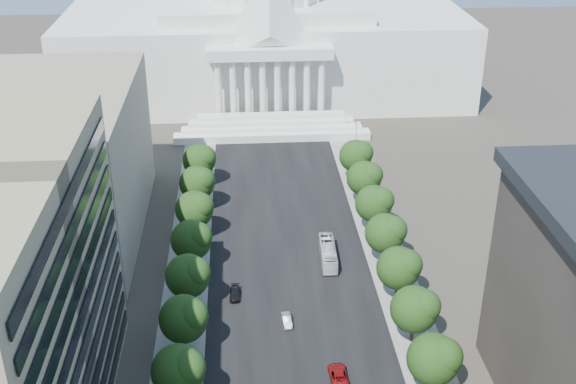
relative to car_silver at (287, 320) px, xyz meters
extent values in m
cube|color=black|center=(1.63, 24.09, -0.67)|extent=(30.00, 260.00, 0.01)
cube|color=gray|center=(-17.37, 24.09, -0.67)|extent=(8.00, 260.00, 0.02)
cube|color=gray|center=(20.63, 24.09, -0.67)|extent=(8.00, 260.00, 0.02)
cube|color=white|center=(1.63, 119.09, 11.83)|extent=(120.00, 50.00, 25.00)
cube|color=white|center=(1.63, 119.09, 26.33)|extent=(60.00, 40.00, 4.00)
cube|color=white|center=(1.63, 92.09, 19.83)|extent=(34.00, 8.00, 3.00)
cube|color=gray|center=(-46.37, 34.09, 14.33)|extent=(38.00, 52.00, 30.00)
sphere|color=black|center=(-16.37, -17.91, 5.50)|extent=(7.60, 7.60, 7.60)
sphere|color=black|center=(-15.04, -18.67, 6.64)|extent=(5.32, 5.32, 5.32)
cylinder|color=#33261C|center=(-16.37, -5.91, 0.80)|extent=(0.56, 0.56, 2.94)
sphere|color=black|center=(-16.37, -5.91, 5.50)|extent=(7.60, 7.60, 7.60)
sphere|color=black|center=(-15.04, -6.67, 6.64)|extent=(5.32, 5.32, 5.32)
cylinder|color=#33261C|center=(-16.37, 6.09, 0.80)|extent=(0.56, 0.56, 2.94)
sphere|color=black|center=(-16.37, 6.09, 5.50)|extent=(7.60, 7.60, 7.60)
sphere|color=black|center=(-15.04, 5.33, 6.64)|extent=(5.32, 5.32, 5.32)
cylinder|color=#33261C|center=(-16.37, 18.09, 0.80)|extent=(0.56, 0.56, 2.94)
sphere|color=black|center=(-16.37, 18.09, 5.50)|extent=(7.60, 7.60, 7.60)
sphere|color=black|center=(-15.04, 17.33, 6.64)|extent=(5.32, 5.32, 5.32)
cylinder|color=#33261C|center=(-16.37, 30.09, 0.80)|extent=(0.56, 0.56, 2.94)
sphere|color=black|center=(-16.37, 30.09, 5.50)|extent=(7.60, 7.60, 7.60)
sphere|color=black|center=(-15.04, 29.33, 6.64)|extent=(5.32, 5.32, 5.32)
cylinder|color=#33261C|center=(-16.37, 42.09, 0.80)|extent=(0.56, 0.56, 2.94)
sphere|color=black|center=(-16.37, 42.09, 5.50)|extent=(7.60, 7.60, 7.60)
sphere|color=black|center=(-15.04, 41.33, 6.64)|extent=(5.32, 5.32, 5.32)
cylinder|color=#33261C|center=(-16.37, 54.09, 0.80)|extent=(0.56, 0.56, 2.94)
sphere|color=black|center=(-16.37, 54.09, 5.50)|extent=(7.60, 7.60, 7.60)
sphere|color=black|center=(-15.04, 53.33, 6.64)|extent=(5.32, 5.32, 5.32)
sphere|color=black|center=(19.63, -17.91, 5.50)|extent=(7.60, 7.60, 7.60)
sphere|color=black|center=(20.96, -18.67, 6.64)|extent=(5.32, 5.32, 5.32)
cylinder|color=#33261C|center=(19.63, -5.91, 0.80)|extent=(0.56, 0.56, 2.94)
sphere|color=black|center=(19.63, -5.91, 5.50)|extent=(7.60, 7.60, 7.60)
sphere|color=black|center=(20.96, -6.67, 6.64)|extent=(5.32, 5.32, 5.32)
cylinder|color=#33261C|center=(19.63, 6.09, 0.80)|extent=(0.56, 0.56, 2.94)
sphere|color=black|center=(19.63, 6.09, 5.50)|extent=(7.60, 7.60, 7.60)
sphere|color=black|center=(20.96, 5.33, 6.64)|extent=(5.32, 5.32, 5.32)
cylinder|color=#33261C|center=(19.63, 18.09, 0.80)|extent=(0.56, 0.56, 2.94)
sphere|color=black|center=(19.63, 18.09, 5.50)|extent=(7.60, 7.60, 7.60)
sphere|color=black|center=(20.96, 17.33, 6.64)|extent=(5.32, 5.32, 5.32)
cylinder|color=#33261C|center=(19.63, 30.09, 0.80)|extent=(0.56, 0.56, 2.94)
sphere|color=black|center=(19.63, 30.09, 5.50)|extent=(7.60, 7.60, 7.60)
sphere|color=black|center=(20.96, 29.33, 6.64)|extent=(5.32, 5.32, 5.32)
cylinder|color=#33261C|center=(19.63, 42.09, 0.80)|extent=(0.56, 0.56, 2.94)
sphere|color=black|center=(19.63, 42.09, 5.50)|extent=(7.60, 7.60, 7.60)
sphere|color=black|center=(20.96, 41.33, 6.64)|extent=(5.32, 5.32, 5.32)
cylinder|color=#33261C|center=(19.63, 54.09, 0.80)|extent=(0.56, 0.56, 2.94)
sphere|color=black|center=(19.63, 54.09, 5.50)|extent=(7.60, 7.60, 7.60)
sphere|color=black|center=(20.96, 53.33, 6.64)|extent=(5.32, 5.32, 5.32)
cylinder|color=gray|center=(22.13, -5.91, 3.83)|extent=(0.18, 0.18, 9.00)
cylinder|color=gray|center=(20.93, -5.91, 8.13)|extent=(2.40, 0.14, 0.14)
sphere|color=gray|center=(19.83, -5.91, 8.03)|extent=(0.44, 0.44, 0.44)
cylinder|color=gray|center=(22.13, 19.09, 3.83)|extent=(0.18, 0.18, 9.00)
cylinder|color=gray|center=(20.93, 19.09, 8.13)|extent=(2.40, 0.14, 0.14)
sphere|color=gray|center=(19.83, 19.09, 8.03)|extent=(0.44, 0.44, 0.44)
cylinder|color=gray|center=(22.13, 44.09, 3.83)|extent=(0.18, 0.18, 9.00)
cylinder|color=gray|center=(20.93, 44.09, 8.13)|extent=(2.40, 0.14, 0.14)
sphere|color=gray|center=(19.83, 44.09, 8.03)|extent=(0.44, 0.44, 0.44)
cylinder|color=gray|center=(22.13, 69.09, 3.83)|extent=(0.18, 0.18, 9.00)
cylinder|color=gray|center=(20.93, 69.09, 8.13)|extent=(2.40, 0.14, 0.14)
sphere|color=gray|center=(19.83, 69.09, 8.03)|extent=(0.44, 0.44, 0.44)
imported|color=#989B9F|center=(0.00, 0.00, 0.00)|extent=(1.77, 4.17, 1.34)
imported|color=maroon|center=(6.74, -14.12, 0.14)|extent=(2.78, 5.87, 1.62)
imported|color=black|center=(-8.57, 8.32, 0.00)|extent=(2.01, 4.65, 1.33)
imported|color=silver|center=(9.18, 19.19, 0.97)|extent=(3.20, 11.87, 3.28)
camera|label=1|loc=(-6.58, -97.28, 72.54)|focal=45.00mm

